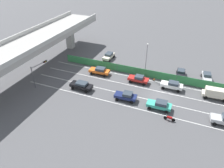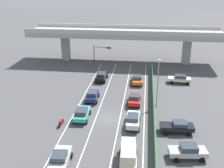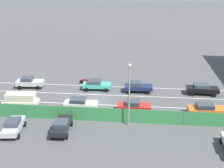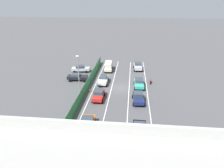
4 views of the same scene
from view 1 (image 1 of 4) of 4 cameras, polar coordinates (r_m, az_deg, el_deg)
name	(u,v)px [view 1 (image 1 of 4)]	position (r m, az deg, el deg)	size (l,w,h in m)	color
ground_plane	(159,96)	(42.41, 12.56, -3.32)	(300.00, 300.00, 0.00)	#4C4C4F
lane_line_left_edge	(129,107)	(39.03, 4.52, -6.10)	(0.14, 44.99, 0.01)	silver
lane_line_mid_left	(134,96)	(41.71, 6.05, -3.30)	(0.14, 44.99, 0.01)	silver
lane_line_mid_right	(139,87)	(44.50, 7.39, -0.85)	(0.14, 44.99, 0.01)	silver
lane_line_right_edge	(144,79)	(47.39, 8.56, 1.32)	(0.14, 44.99, 0.01)	silver
elevated_overpass	(34,44)	(51.06, -20.49, 10.22)	(45.36, 8.89, 8.29)	#A09E99
green_fence	(145,73)	(48.01, 9.05, 2.98)	(0.10, 41.09, 1.83)	#338447
car_taxi_orange	(100,71)	(48.49, -3.37, 3.66)	(2.28, 4.78, 1.64)	orange
car_sedan_black	(81,85)	(43.55, -8.30, -0.32)	(2.05, 4.71, 1.62)	black
car_sedan_red	(138,79)	(45.67, 7.18, 1.42)	(1.96, 4.38, 1.62)	red
car_taxi_teal	(160,105)	(38.86, 12.77, -5.46)	(2.11, 4.44, 1.64)	teal
car_sedan_navy	(126,96)	(40.15, 3.82, -3.20)	(2.16, 4.29, 1.67)	navy
car_hatchback_white	(172,85)	(44.84, 15.95, -0.25)	(1.93, 4.44, 1.70)	silver
car_van_cream	(216,93)	(44.95, 26.27, -2.19)	(2.20, 4.84, 2.08)	beige
motorcycle	(169,118)	(37.10, 15.30, -8.91)	(0.60, 1.95, 0.93)	black
parked_wagon_silver	(207,76)	(50.59, 24.28, 1.90)	(4.40, 2.37, 1.68)	#B2B5B7
parked_sedan_dark	(181,73)	(49.90, 18.11, 2.81)	(4.45, 2.13, 1.55)	black
parked_sedan_cream	(109,56)	(55.51, -0.86, 7.67)	(4.36, 2.11, 1.64)	beige
traffic_light	(38,70)	(45.92, -19.32, 3.68)	(4.08, 1.10, 4.84)	#47474C
street_lamp	(146,57)	(46.82, 9.32, 7.30)	(0.60, 0.36, 7.72)	gray
traffic_cone	(154,79)	(47.30, 11.33, 1.34)	(0.47, 0.47, 0.60)	orange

